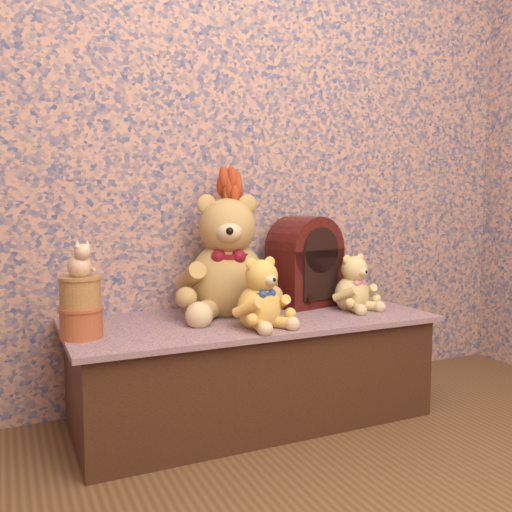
{
  "coord_description": "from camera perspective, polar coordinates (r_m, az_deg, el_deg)",
  "views": [
    {
      "loc": [
        -0.85,
        -0.68,
        0.84
      ],
      "look_at": [
        0.0,
        1.16,
        0.64
      ],
      "focal_mm": 38.67,
      "sensor_mm": 36.0,
      "label": 1
    }
  ],
  "objects": [
    {
      "name": "dried_stalks",
      "position": [
        2.19,
        -2.63,
        4.4
      ],
      "size": [
        0.24,
        0.24,
        0.41
      ],
      "primitive_type": null,
      "rotation": [
        0.0,
        0.0,
        -0.12
      ],
      "color": "#AE3A1B",
      "rests_on": "ceramic_vase"
    },
    {
      "name": "cathedral_radio",
      "position": [
        2.34,
        5.04,
        -0.5
      ],
      "size": [
        0.31,
        0.25,
        0.38
      ],
      "primitive_type": null,
      "rotation": [
        0.0,
        0.0,
        0.21
      ],
      "color": "#3B0C0A",
      "rests_on": "display_shelf"
    },
    {
      "name": "teddy_medium",
      "position": [
        1.94,
        0.35,
        -3.5
      ],
      "size": [
        0.26,
        0.29,
        0.27
      ],
      "primitive_type": null,
      "rotation": [
        0.0,
        0.0,
        0.23
      ],
      "color": "gold",
      "rests_on": "display_shelf"
    },
    {
      "name": "biscuit_tin_lower",
      "position": [
        1.88,
        -17.62,
        -6.62
      ],
      "size": [
        0.17,
        0.17,
        0.1
      ],
      "primitive_type": "cylinder",
      "rotation": [
        0.0,
        0.0,
        -0.29
      ],
      "color": "#B67035",
      "rests_on": "display_shelf"
    },
    {
      "name": "display_shelf",
      "position": [
        2.17,
        -0.57,
        -11.5
      ],
      "size": [
        1.37,
        0.6,
        0.4
      ],
      "primitive_type": "cube",
      "color": "navy",
      "rests_on": "ground"
    },
    {
      "name": "cat_figurine",
      "position": [
        1.85,
        -17.82,
        -0.22
      ],
      "size": [
        0.11,
        0.12,
        0.12
      ],
      "primitive_type": null,
      "rotation": [
        0.0,
        0.0,
        0.24
      ],
      "color": "silver",
      "rests_on": "biscuit_tin_upper"
    },
    {
      "name": "ceramic_vase",
      "position": [
        2.22,
        -2.6,
        -3.31
      ],
      "size": [
        0.15,
        0.15,
        0.19
      ],
      "primitive_type": "cylinder",
      "rotation": [
        0.0,
        0.0,
        -0.35
      ],
      "color": "tan",
      "rests_on": "display_shelf"
    },
    {
      "name": "teddy_large",
      "position": [
        2.14,
        -3.0,
        0.58
      ],
      "size": [
        0.53,
        0.57,
        0.5
      ],
      "primitive_type": null,
      "rotation": [
        0.0,
        0.0,
        -0.32
      ],
      "color": "#A78241",
      "rests_on": "display_shelf"
    },
    {
      "name": "teddy_small",
      "position": [
        2.28,
        9.93,
        -2.44
      ],
      "size": [
        0.24,
        0.27,
        0.24
      ],
      "primitive_type": null,
      "rotation": [
        0.0,
        0.0,
        0.22
      ],
      "color": "tan",
      "rests_on": "display_shelf"
    },
    {
      "name": "biscuit_tin_upper",
      "position": [
        1.87,
        -17.71,
        -3.63
      ],
      "size": [
        0.14,
        0.14,
        0.1
      ],
      "primitive_type": "cylinder",
      "rotation": [
        0.0,
        0.0,
        -0.06
      ],
      "color": "tan",
      "rests_on": "biscuit_tin_lower"
    }
  ]
}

